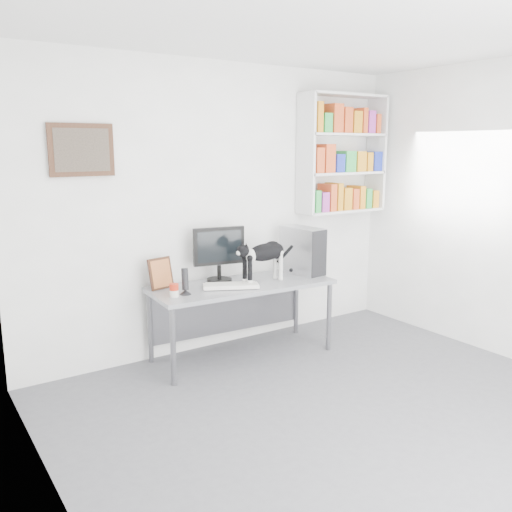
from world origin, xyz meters
The scene contains 11 objects.
room centered at (0.00, 0.00, 1.35)m, with size 4.01×4.01×2.70m.
bookshelf centered at (1.40, 1.85, 1.85)m, with size 1.03×0.28×1.24m, color silver.
wall_art centered at (-1.30, 1.97, 1.90)m, with size 0.52×0.04×0.42m, color #412815.
desk centered at (-0.03, 1.59, 0.35)m, with size 1.68×0.65×0.70m, color gray.
monitor centered at (-0.15, 1.79, 0.96)m, with size 0.49×0.23×0.52m, color black.
keyboard centered at (-0.19, 1.52, 0.72)m, with size 0.49×0.19×0.04m, color silver.
pc_tower centered at (0.69, 1.61, 0.93)m, with size 0.20×0.46×0.46m, color silver.
speaker centered at (-0.63, 1.55, 0.82)m, with size 0.10×0.10×0.24m, color black.
leaning_print centered at (-0.72, 1.84, 0.84)m, with size 0.23×0.09×0.29m, color #412815.
soup_can centered at (-0.74, 1.53, 0.75)m, with size 0.08×0.08×0.11m, color #B6230F.
cat centered at (0.17, 1.51, 0.89)m, with size 0.62×0.16×0.38m, color black, non-canonical shape.
Camera 1 is at (-2.59, -2.47, 1.93)m, focal length 38.00 mm.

